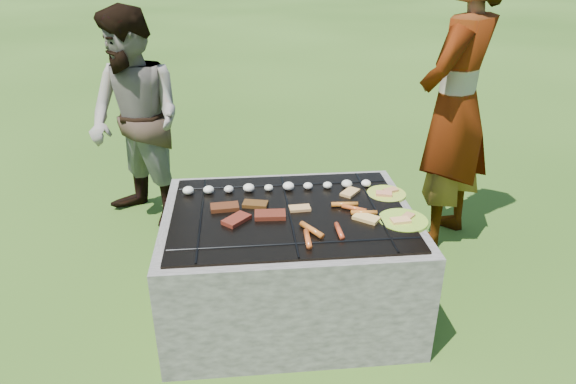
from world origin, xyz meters
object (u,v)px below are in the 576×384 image
at_px(bystander, 136,122).
at_px(plate_near, 403,221).
at_px(plate_far, 386,194).
at_px(cook, 455,107).
at_px(fire_pit, 289,265).

bearing_deg(bystander, plate_near, 1.53).
xyz_separation_m(plate_far, bystander, (-1.50, 0.97, 0.15)).
distance_m(cook, bystander, 2.12).
height_order(plate_near, cook, cook).
height_order(plate_far, plate_near, plate_near).
height_order(fire_pit, bystander, bystander).
relative_size(plate_near, cook, 0.14).
bearing_deg(fire_pit, plate_near, -14.81).
relative_size(plate_far, cook, 0.14).
relative_size(fire_pit, cook, 0.69).
relative_size(cook, bystander, 1.23).
xyz_separation_m(fire_pit, cook, (1.12, 0.68, 0.65)).
relative_size(fire_pit, plate_far, 4.79).
height_order(plate_far, bystander, bystander).
xyz_separation_m(cook, bystander, (-2.06, 0.45, -0.18)).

